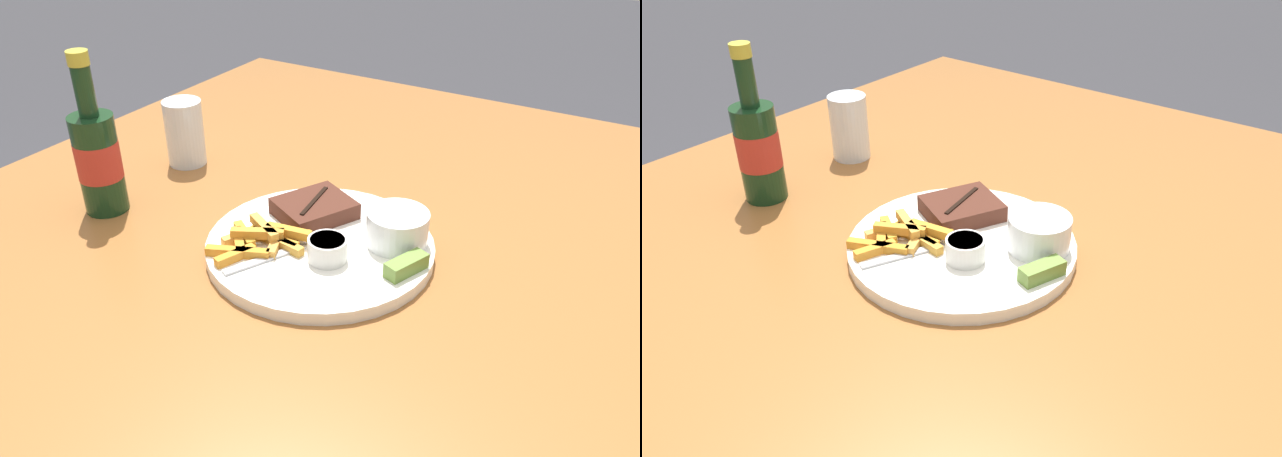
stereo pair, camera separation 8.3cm
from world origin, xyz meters
TOP-DOWN VIEW (x-y plane):
  - dining_table at (0.00, 0.00)m, footprint 1.40×1.21m
  - dinner_plate at (0.00, 0.00)m, footprint 0.31×0.31m
  - steak_portion at (0.05, 0.04)m, footprint 0.13×0.12m
  - fries_pile at (-0.05, 0.06)m, footprint 0.12×0.12m
  - coleslaw_cup at (0.05, -0.09)m, footprint 0.08×0.08m
  - dipping_sauce_cup at (-0.03, -0.03)m, footprint 0.05×0.05m
  - pickle_spear at (-0.01, -0.13)m, footprint 0.06×0.04m
  - fork_utensil at (-0.07, 0.04)m, footprint 0.13×0.07m
  - beer_bottle at (-0.06, 0.34)m, footprint 0.06×0.06m
  - drinking_glass at (0.12, 0.34)m, footprint 0.07×0.07m

SIDE VIEW (x-z plane):
  - dining_table at x=0.00m, z-range 0.30..1.04m
  - dinner_plate at x=0.00m, z-range 0.74..0.76m
  - fork_utensil at x=-0.07m, z-range 0.76..0.76m
  - fries_pile at x=-0.05m, z-range 0.76..0.78m
  - pickle_spear at x=-0.01m, z-range 0.76..0.78m
  - steak_portion at x=0.05m, z-range 0.76..0.79m
  - dipping_sauce_cup at x=-0.03m, z-range 0.76..0.79m
  - coleslaw_cup at x=0.05m, z-range 0.76..0.81m
  - drinking_glass at x=0.12m, z-range 0.74..0.85m
  - beer_bottle at x=-0.06m, z-range 0.71..0.95m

